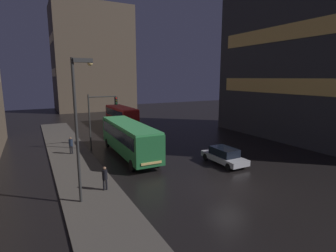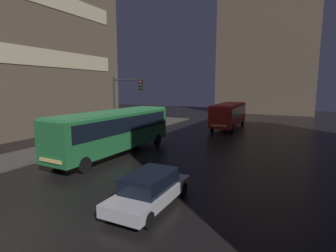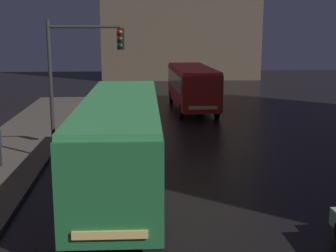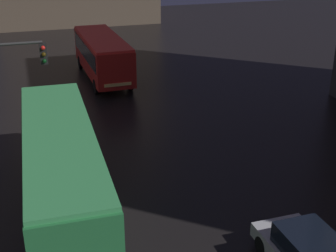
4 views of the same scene
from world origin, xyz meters
name	(u,v)px [view 1 (image 1 of 4)]	position (x,y,z in m)	size (l,w,h in m)	color
ground_plane	(229,188)	(0.00, 0.00, 0.00)	(120.00, 120.00, 0.00)	black
sidewalk_left	(76,166)	(-9.00, 10.00, 0.07)	(4.00, 48.00, 0.15)	#47423D
building_right_block	(308,63)	(19.52, 8.29, 9.73)	(10.07, 22.61, 19.46)	#2D2D33
building_far_backdrop	(93,59)	(2.16, 53.19, 12.23)	(18.07, 12.00, 24.46)	brown
bus_near	(129,136)	(-3.67, 10.94, 2.06)	(2.88, 11.64, 3.35)	#236B38
bus_far	(121,114)	(0.91, 27.73, 1.91)	(2.79, 9.44, 3.09)	#AD1E19
car_taxi	(224,156)	(3.25, 4.53, 0.77)	(1.97, 4.70, 1.50)	#B7B7BC
pedestrian_near	(71,144)	(-8.87, 13.91, 1.18)	(0.55, 0.55, 1.73)	black
pedestrian_mid	(105,176)	(-8.04, 3.53, 1.15)	(0.46, 0.46, 1.69)	black
traffic_light_main	(99,112)	(-5.62, 14.81, 4.13)	(3.22, 0.35, 6.11)	#2D2D2D
street_lamp_sidewalk	(79,111)	(-9.63, 2.52, 5.87)	(1.25, 0.36, 8.83)	#2D2D2D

